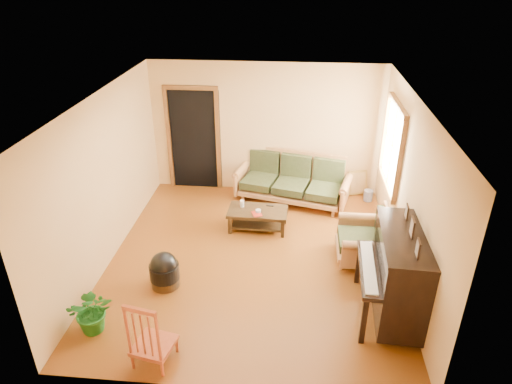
# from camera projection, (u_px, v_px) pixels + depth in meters

# --- Properties ---
(floor) EXTENTS (5.00, 5.00, 0.00)m
(floor) POSITION_uv_depth(u_px,v_px,m) (253.00, 258.00, 7.31)
(floor) COLOR #5A2C0B
(floor) RESTS_ON ground
(doorway) EXTENTS (1.08, 0.16, 2.05)m
(doorway) POSITION_uv_depth(u_px,v_px,m) (194.00, 140.00, 9.15)
(doorway) COLOR black
(doorway) RESTS_ON floor
(window) EXTENTS (0.12, 1.36, 1.46)m
(window) POSITION_uv_depth(u_px,v_px,m) (393.00, 146.00, 7.58)
(window) COLOR white
(window) RESTS_ON right_wall
(sofa) EXTENTS (2.32, 1.40, 0.93)m
(sofa) POSITION_uv_depth(u_px,v_px,m) (292.00, 180.00, 8.81)
(sofa) COLOR #A36A3B
(sofa) RESTS_ON floor
(coffee_table) EXTENTS (1.05, 0.60, 0.38)m
(coffee_table) POSITION_uv_depth(u_px,v_px,m) (258.00, 219.00, 8.03)
(coffee_table) COLOR black
(coffee_table) RESTS_ON floor
(armchair) EXTENTS (0.85, 0.89, 0.89)m
(armchair) POSITION_uv_depth(u_px,v_px,m) (362.00, 235.00, 7.10)
(armchair) COLOR #A36A3B
(armchair) RESTS_ON floor
(piano) EXTENTS (0.90, 1.45, 1.24)m
(piano) POSITION_uv_depth(u_px,v_px,m) (399.00, 276.00, 5.91)
(piano) COLOR black
(piano) RESTS_ON floor
(footstool) EXTENTS (0.46, 0.46, 0.41)m
(footstool) POSITION_uv_depth(u_px,v_px,m) (165.00, 274.00, 6.62)
(footstool) COLOR black
(footstool) RESTS_ON floor
(red_chair) EXTENTS (0.53, 0.56, 0.95)m
(red_chair) POSITION_uv_depth(u_px,v_px,m) (152.00, 330.00, 5.26)
(red_chair) COLOR #90371A
(red_chair) RESTS_ON floor
(leaning_frame) EXTENTS (0.41, 0.22, 0.53)m
(leaning_frame) POSITION_uv_depth(u_px,v_px,m) (358.00, 182.00, 9.16)
(leaning_frame) COLOR #B08A3A
(leaning_frame) RESTS_ON floor
(ceramic_crock) EXTENTS (0.18, 0.18, 0.22)m
(ceramic_crock) POSITION_uv_depth(u_px,v_px,m) (368.00, 195.00, 9.00)
(ceramic_crock) COLOR #354CA1
(ceramic_crock) RESTS_ON floor
(potted_plant) EXTENTS (0.67, 0.62, 0.62)m
(potted_plant) POSITION_uv_depth(u_px,v_px,m) (93.00, 311.00, 5.78)
(potted_plant) COLOR #1C611B
(potted_plant) RESTS_ON floor
(book) EXTENTS (0.21, 0.24, 0.02)m
(book) POSITION_uv_depth(u_px,v_px,m) (253.00, 214.00, 7.79)
(book) COLOR #A22315
(book) RESTS_ON coffee_table
(candle) EXTENTS (0.09, 0.09, 0.12)m
(candle) POSITION_uv_depth(u_px,v_px,m) (242.00, 204.00, 8.02)
(candle) COLOR silver
(candle) RESTS_ON coffee_table
(glass_jar) EXTENTS (0.11, 0.11, 0.06)m
(glass_jar) POSITION_uv_depth(u_px,v_px,m) (258.00, 211.00, 7.84)
(glass_jar) COLOR silver
(glass_jar) RESTS_ON coffee_table
(remote) EXTENTS (0.14, 0.05, 0.01)m
(remote) POSITION_uv_depth(u_px,v_px,m) (270.00, 206.00, 8.07)
(remote) COLOR black
(remote) RESTS_ON coffee_table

